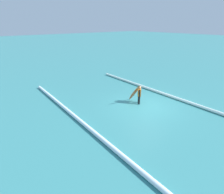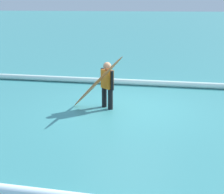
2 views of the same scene
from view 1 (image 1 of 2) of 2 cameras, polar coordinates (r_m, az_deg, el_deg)
ground_plane at (r=13.19m, az=10.33°, el=-2.68°), size 165.57×165.57×0.00m
surfer at (r=13.26m, az=8.23°, el=0.95°), size 0.40×0.43×1.30m
surfboard at (r=13.21m, az=6.72°, el=1.23°), size 1.59×0.85×1.59m
wave_crest_foreground at (r=14.66m, az=19.88°, el=-0.70°), size 18.23×0.81×0.21m
wave_crest_midground at (r=8.55m, az=1.71°, el=-16.25°), size 21.93×1.31×0.22m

